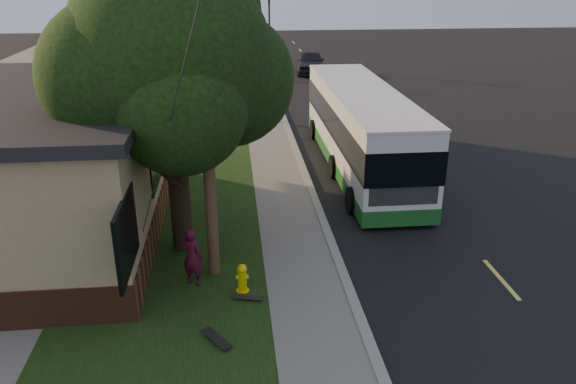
% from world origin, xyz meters
% --- Properties ---
extents(ground, '(120.00, 120.00, 0.00)m').
position_xyz_m(ground, '(0.00, 0.00, 0.00)').
color(ground, black).
rests_on(ground, ground).
extents(road, '(8.00, 80.00, 0.01)m').
position_xyz_m(road, '(4.00, 10.00, 0.01)').
color(road, black).
rests_on(road, ground).
extents(curb, '(0.25, 80.00, 0.12)m').
position_xyz_m(curb, '(0.00, 10.00, 0.06)').
color(curb, gray).
rests_on(curb, ground).
extents(sidewalk, '(2.00, 80.00, 0.08)m').
position_xyz_m(sidewalk, '(-1.00, 10.00, 0.04)').
color(sidewalk, slate).
rests_on(sidewalk, ground).
extents(grass_verge, '(5.00, 80.00, 0.07)m').
position_xyz_m(grass_verge, '(-4.50, 10.00, 0.04)').
color(grass_verge, black).
rests_on(grass_verge, ground).
extents(fire_hydrant, '(0.32, 0.32, 0.74)m').
position_xyz_m(fire_hydrant, '(-2.60, 0.00, 0.43)').
color(fire_hydrant, yellow).
rests_on(fire_hydrant, grass_verge).
extents(utility_pole, '(2.86, 3.21, 9.07)m').
position_xyz_m(utility_pole, '(-3.31, 0.99, 4.63)').
color(utility_pole, '#473321').
rests_on(utility_pole, ground).
extents(leafy_tree, '(6.30, 6.00, 7.80)m').
position_xyz_m(leafy_tree, '(-4.17, 2.65, 5.17)').
color(leafy_tree, black).
rests_on(leafy_tree, grass_verge).
extents(bare_tree_near, '(1.38, 1.21, 4.31)m').
position_xyz_m(bare_tree_near, '(-3.50, 18.00, 2.15)').
color(bare_tree_near, black).
rests_on(bare_tree_near, grass_verge).
extents(bare_tree_far, '(1.38, 1.21, 4.03)m').
position_xyz_m(bare_tree_far, '(-3.00, 30.00, 2.00)').
color(bare_tree_far, black).
rests_on(bare_tree_far, grass_verge).
extents(traffic_signal, '(0.18, 0.22, 5.50)m').
position_xyz_m(traffic_signal, '(0.50, 34.00, 3.16)').
color(traffic_signal, '#2D2D30').
rests_on(traffic_signal, ground).
extents(transit_bus, '(2.67, 11.59, 3.14)m').
position_xyz_m(transit_bus, '(2.24, 8.73, 1.67)').
color(transit_bus, silver).
rests_on(transit_bus, ground).
extents(skateboarder, '(0.66, 0.58, 1.51)m').
position_xyz_m(skateboarder, '(-3.80, 0.49, 0.83)').
color(skateboarder, '#4C0F24').
rests_on(skateboarder, grass_verge).
extents(skateboard_main, '(0.69, 0.87, 0.08)m').
position_xyz_m(skateboard_main, '(-3.21, -1.92, 0.13)').
color(skateboard_main, black).
rests_on(skateboard_main, grass_verge).
extents(skateboard_spare, '(0.79, 0.38, 0.07)m').
position_xyz_m(skateboard_spare, '(-2.50, -0.37, 0.12)').
color(skateboard_spare, black).
rests_on(skateboard_spare, grass_verge).
extents(distant_car, '(2.55, 5.14, 1.68)m').
position_xyz_m(distant_car, '(3.27, 30.11, 0.84)').
color(distant_car, black).
rests_on(distant_car, ground).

